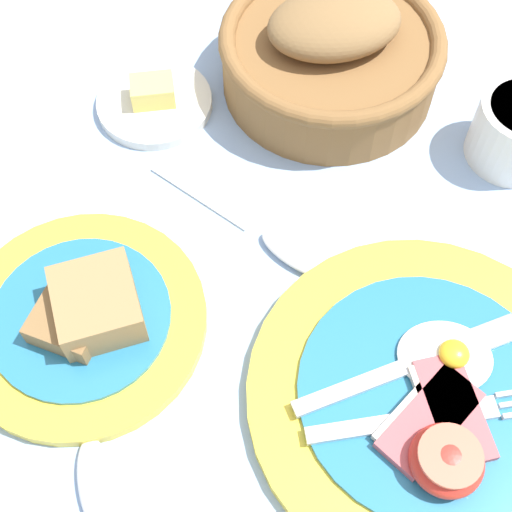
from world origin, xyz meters
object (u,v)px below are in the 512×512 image
(breakfast_plate, at_px, (429,399))
(teaspoon_near_cup, at_px, (270,238))
(bread_plate, at_px, (84,317))
(butter_dish, at_px, (154,101))
(bread_basket, at_px, (331,53))

(breakfast_plate, distance_m, teaspoon_near_cup, 0.18)
(bread_plate, distance_m, butter_dish, 0.23)
(breakfast_plate, bearing_deg, bread_plate, 169.58)
(butter_dish, distance_m, teaspoon_near_cup, 0.19)
(bread_plate, height_order, bread_basket, bread_basket)
(breakfast_plate, xyz_separation_m, bread_plate, (-0.27, 0.05, 0.00))
(breakfast_plate, distance_m, bread_plate, 0.27)
(teaspoon_near_cup, bearing_deg, bread_basket, 109.76)
(bread_plate, bearing_deg, bread_basket, 55.37)
(bread_basket, bearing_deg, butter_dish, -166.54)
(breakfast_plate, height_order, bread_plate, bread_plate)
(breakfast_plate, bearing_deg, butter_dish, 130.77)
(breakfast_plate, bearing_deg, bread_basket, 103.64)
(breakfast_plate, height_order, bread_basket, bread_basket)
(breakfast_plate, xyz_separation_m, teaspoon_near_cup, (-0.12, 0.14, -0.00))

